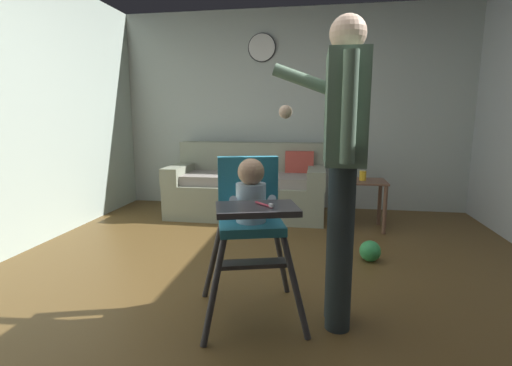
{
  "coord_description": "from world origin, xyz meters",
  "views": [
    {
      "loc": [
        0.36,
        -2.28,
        1.18
      ],
      "look_at": [
        -0.0,
        -0.12,
        0.79
      ],
      "focal_mm": 26.26,
      "sensor_mm": 36.0,
      "label": 1
    }
  ],
  "objects_px": {
    "adult_standing": "(342,158)",
    "sippy_cup": "(363,176)",
    "couch": "(248,187)",
    "side_table": "(366,194)",
    "high_chair": "(251,208)",
    "toy_ball": "(370,251)",
    "wall_clock": "(262,48)"
  },
  "relations": [
    {
      "from": "adult_standing",
      "to": "sippy_cup",
      "type": "relative_size",
      "value": 16.93
    },
    {
      "from": "sippy_cup",
      "to": "couch",
      "type": "bearing_deg",
      "value": 163.39
    },
    {
      "from": "couch",
      "to": "side_table",
      "type": "xyz_separation_m",
      "value": [
        1.34,
        -0.39,
        0.05
      ]
    },
    {
      "from": "high_chair",
      "to": "sippy_cup",
      "type": "distance_m",
      "value": 2.13
    },
    {
      "from": "couch",
      "to": "sippy_cup",
      "type": "xyz_separation_m",
      "value": [
        1.29,
        -0.39,
        0.24
      ]
    },
    {
      "from": "adult_standing",
      "to": "couch",
      "type": "bearing_deg",
      "value": -68.72
    },
    {
      "from": "high_chair",
      "to": "adult_standing",
      "type": "xyz_separation_m",
      "value": [
        0.5,
        0.0,
        0.3
      ]
    },
    {
      "from": "toy_ball",
      "to": "couch",
      "type": "bearing_deg",
      "value": 133.58
    },
    {
      "from": "side_table",
      "to": "wall_clock",
      "type": "bearing_deg",
      "value": 145.31
    },
    {
      "from": "high_chair",
      "to": "toy_ball",
      "type": "bearing_deg",
      "value": 124.43
    },
    {
      "from": "sippy_cup",
      "to": "wall_clock",
      "type": "distance_m",
      "value": 2.08
    },
    {
      "from": "toy_ball",
      "to": "adult_standing",
      "type": "bearing_deg",
      "value": -107.76
    },
    {
      "from": "toy_ball",
      "to": "wall_clock",
      "type": "relative_size",
      "value": 0.49
    },
    {
      "from": "couch",
      "to": "wall_clock",
      "type": "distance_m",
      "value": 1.77
    },
    {
      "from": "couch",
      "to": "toy_ball",
      "type": "xyz_separation_m",
      "value": [
        1.27,
        -1.34,
        -0.25
      ]
    },
    {
      "from": "couch",
      "to": "toy_ball",
      "type": "distance_m",
      "value": 1.86
    },
    {
      "from": "high_chair",
      "to": "toy_ball",
      "type": "distance_m",
      "value": 1.42
    },
    {
      "from": "couch",
      "to": "sippy_cup",
      "type": "distance_m",
      "value": 1.37
    },
    {
      "from": "couch",
      "to": "toy_ball",
      "type": "bearing_deg",
      "value": 43.58
    },
    {
      "from": "high_chair",
      "to": "sippy_cup",
      "type": "xyz_separation_m",
      "value": [
        0.84,
        1.96,
        -0.1
      ]
    },
    {
      "from": "side_table",
      "to": "wall_clock",
      "type": "relative_size",
      "value": 1.46
    },
    {
      "from": "couch",
      "to": "adult_standing",
      "type": "relative_size",
      "value": 1.09
    },
    {
      "from": "adult_standing",
      "to": "sippy_cup",
      "type": "distance_m",
      "value": 2.02
    },
    {
      "from": "toy_ball",
      "to": "sippy_cup",
      "type": "bearing_deg",
      "value": 88.63
    },
    {
      "from": "side_table",
      "to": "high_chair",
      "type": "bearing_deg",
      "value": -114.38
    },
    {
      "from": "high_chair",
      "to": "side_table",
      "type": "height_order",
      "value": "high_chair"
    },
    {
      "from": "sippy_cup",
      "to": "side_table",
      "type": "bearing_deg",
      "value": -0.0
    },
    {
      "from": "toy_ball",
      "to": "wall_clock",
      "type": "bearing_deg",
      "value": 123.09
    },
    {
      "from": "adult_standing",
      "to": "wall_clock",
      "type": "xyz_separation_m",
      "value": [
        -0.86,
        2.81,
        1.07
      ]
    },
    {
      "from": "side_table",
      "to": "sippy_cup",
      "type": "distance_m",
      "value": 0.19
    },
    {
      "from": "couch",
      "to": "sippy_cup",
      "type": "bearing_deg",
      "value": 73.39
    },
    {
      "from": "side_table",
      "to": "sippy_cup",
      "type": "xyz_separation_m",
      "value": [
        -0.04,
        0.0,
        0.19
      ]
    }
  ]
}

